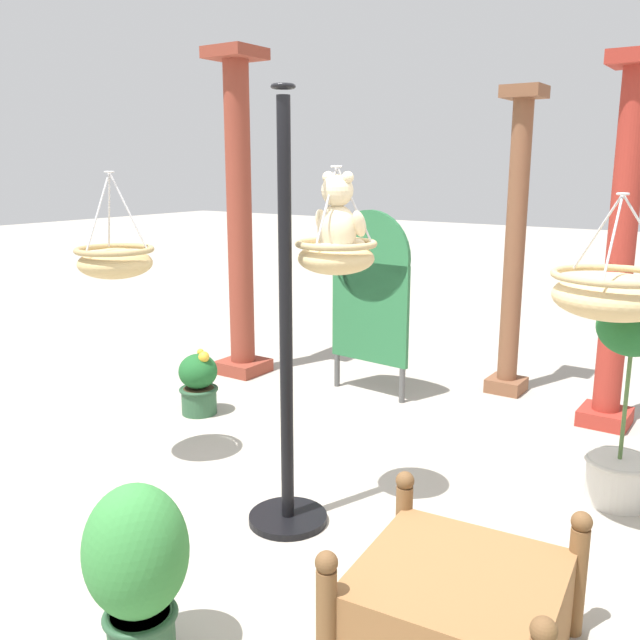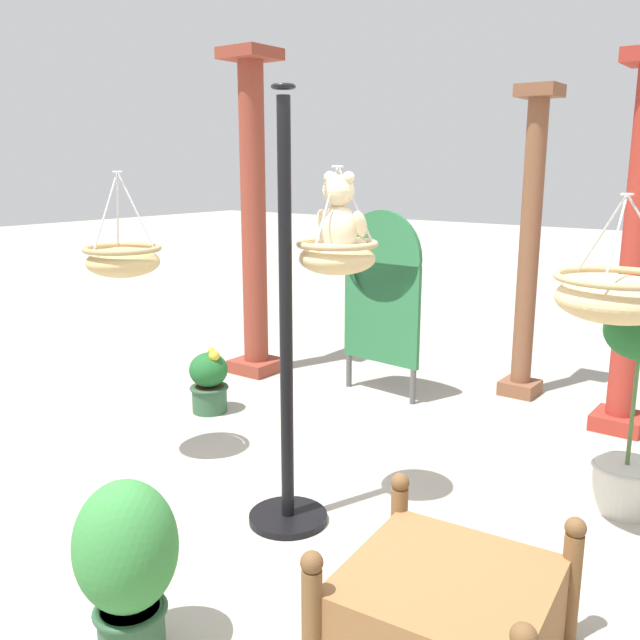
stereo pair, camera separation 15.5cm
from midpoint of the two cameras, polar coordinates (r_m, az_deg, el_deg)
The scene contains 14 objects.
ground_plane at distance 3.93m, azimuth 0.23°, elevation -17.03°, with size 40.00×40.00×0.00m, color #A8A093.
display_pole_central at distance 3.71m, azimuth -1.54°, elevation -6.66°, with size 0.44×0.44×2.34m.
hanging_basket_with_teddy at distance 3.65m, azimuth 2.70°, elevation 5.43°, with size 0.44×0.44×0.57m.
teddy_bear at distance 3.65m, azimuth 2.92°, elevation 8.40°, with size 0.30×0.26×0.44m.
hanging_basket_left_high at distance 4.45m, azimuth -15.17°, elevation 4.89°, with size 0.48×0.48×0.65m.
hanging_basket_right_low at distance 3.68m, azimuth 24.69°, elevation 1.86°, with size 0.61×0.61×0.63m.
greenhouse_pillar_left at distance 6.02m, azimuth 17.75°, elevation 5.39°, with size 0.32×0.32×2.59m.
greenhouse_pillar_right at distance 6.41m, azimuth -4.86°, elevation 8.05°, with size 0.44×0.44×2.97m.
greenhouse_pillar_far_back at distance 5.45m, azimuth 25.56°, elevation 4.80°, with size 0.38×0.38×2.73m.
wooden_planter_box at distance 3.01m, azimuth 12.10°, elevation -22.82°, with size 0.94×0.93×0.56m.
potted_plant_flowering_red at distance 5.58m, azimuth -8.46°, elevation -5.09°, with size 0.31×0.31×0.53m.
potted_plant_tall_leafy at distance 2.94m, azimuth -14.28°, elevation -18.94°, with size 0.41×0.41×0.76m.
potted_plant_bushy_green at distance 4.28m, azimuth 25.68°, elevation -6.10°, with size 0.40×0.40×1.24m.
display_sign_board at distance 5.80m, azimuth 5.92°, elevation 2.57°, with size 0.77×0.11×1.60m.
Camera 2 is at (2.10, -2.69, 1.95)m, focal length 38.34 mm.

